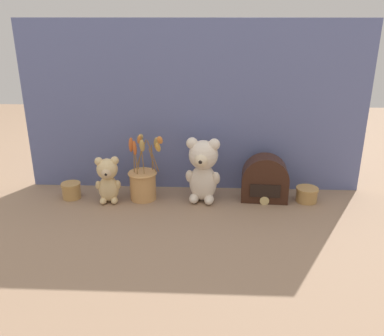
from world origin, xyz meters
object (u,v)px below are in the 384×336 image
at_px(teddy_bear_large, 203,169).
at_px(decorative_tin_tall, 307,194).
at_px(teddy_bear_medium, 108,179).
at_px(flower_vase, 143,180).
at_px(decorative_tin_short, 71,190).
at_px(vintage_radio, 265,182).

distance_m(teddy_bear_large, decorative_tin_tall, 0.47).
height_order(teddy_bear_medium, decorative_tin_tall, teddy_bear_medium).
relative_size(flower_vase, decorative_tin_short, 3.63).
relative_size(teddy_bear_medium, decorative_tin_tall, 2.13).
bearing_deg(flower_vase, teddy_bear_medium, -165.96).
height_order(vintage_radio, decorative_tin_short, vintage_radio).
relative_size(decorative_tin_tall, decorative_tin_short, 1.14).
bearing_deg(vintage_radio, decorative_tin_short, -178.51).
bearing_deg(decorative_tin_short, teddy_bear_medium, -9.18).
bearing_deg(teddy_bear_medium, teddy_bear_large, 4.37).
distance_m(decorative_tin_tall, decorative_tin_short, 1.05).
distance_m(teddy_bear_medium, decorative_tin_tall, 0.87).
height_order(decorative_tin_tall, decorative_tin_short, decorative_tin_short).
height_order(teddy_bear_large, flower_vase, flower_vase).
relative_size(teddy_bear_large, flower_vase, 0.92).
bearing_deg(flower_vase, teddy_bear_large, -1.17).
height_order(teddy_bear_large, vintage_radio, teddy_bear_large).
bearing_deg(vintage_radio, teddy_bear_large, -175.86).
bearing_deg(teddy_bear_large, decorative_tin_tall, 1.25).
bearing_deg(decorative_tin_short, decorative_tin_tall, 0.70).
bearing_deg(teddy_bear_large, decorative_tin_short, -179.73).
height_order(teddy_bear_medium, flower_vase, flower_vase).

